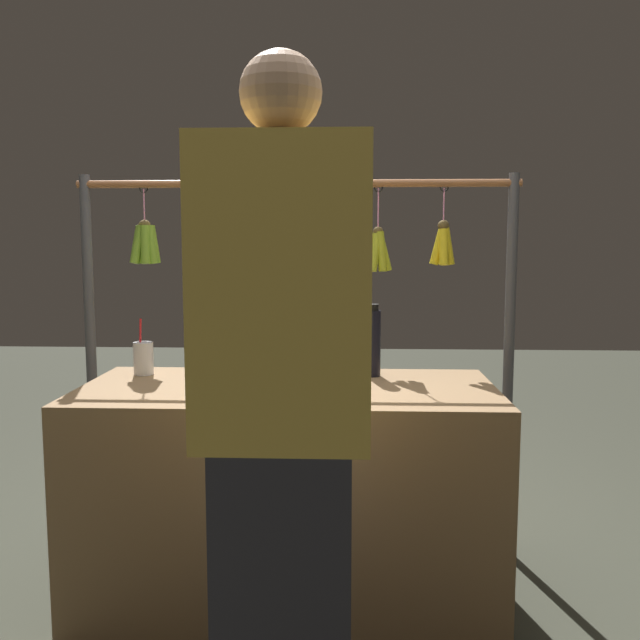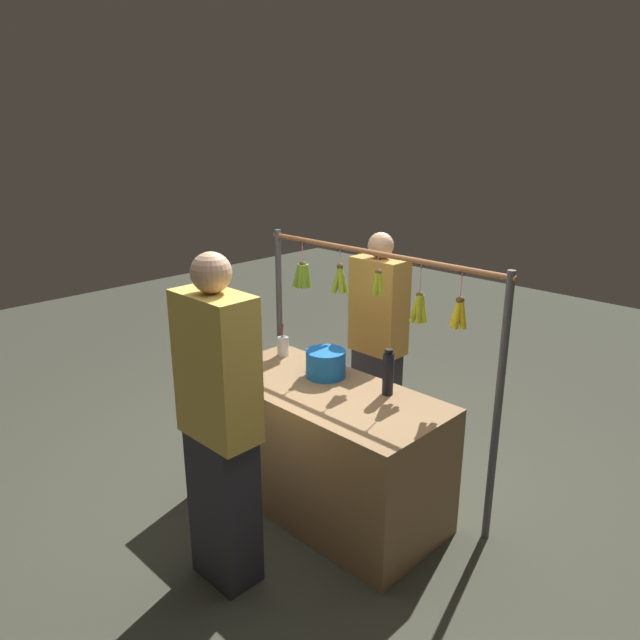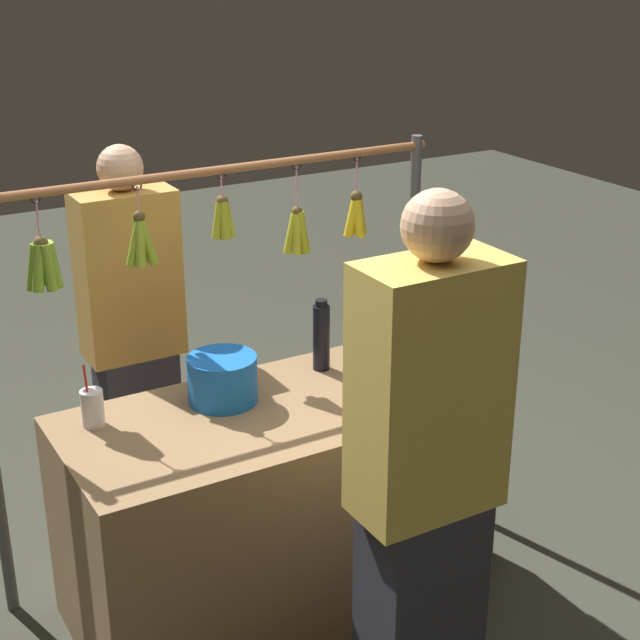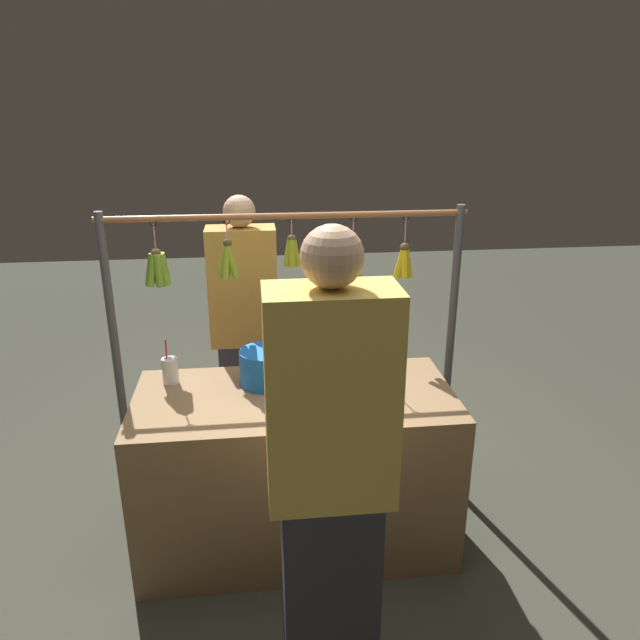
{
  "view_description": "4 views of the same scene",
  "coord_description": "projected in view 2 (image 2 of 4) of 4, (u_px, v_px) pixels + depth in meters",
  "views": [
    {
      "loc": [
        -0.22,
        2.43,
        1.33
      ],
      "look_at": [
        -0.12,
        0.0,
        1.05
      ],
      "focal_mm": 38.34,
      "sensor_mm": 36.0,
      "label": 1
    },
    {
      "loc": [
        -2.27,
        2.36,
        2.3
      ],
      "look_at": [
        0.04,
        0.0,
        1.23
      ],
      "focal_mm": 33.57,
      "sensor_mm": 36.0,
      "label": 2
    },
    {
      "loc": [
        1.39,
        2.73,
        2.37
      ],
      "look_at": [
        -0.19,
        0.0,
        1.1
      ],
      "focal_mm": 54.51,
      "sensor_mm": 36.0,
      "label": 3
    },
    {
      "loc": [
        0.17,
        2.5,
        2.09
      ],
      "look_at": [
        -0.12,
        0.0,
        1.18
      ],
      "focal_mm": 33.48,
      "sensor_mm": 36.0,
      "label": 4
    }
  ],
  "objects": [
    {
      "name": "ground_plane",
      "position": [
        325.0,
        504.0,
        3.82
      ],
      "size": [
        12.0,
        12.0,
        0.0
      ],
      "primitive_type": "plane",
      "color": "#3C3E32"
    },
    {
      "name": "market_counter",
      "position": [
        325.0,
        448.0,
        3.7
      ],
      "size": [
        1.5,
        0.71,
        0.81
      ],
      "primitive_type": "cube",
      "color": "olive",
      "rests_on": "ground"
    },
    {
      "name": "water_bottle",
      "position": [
        388.0,
        373.0,
        3.46
      ],
      "size": [
        0.07,
        0.07,
        0.28
      ],
      "color": "black",
      "rests_on": "market_counter"
    },
    {
      "name": "blue_bucket",
      "position": [
        326.0,
        363.0,
        3.73
      ],
      "size": [
        0.25,
        0.25,
        0.17
      ],
      "primitive_type": "cylinder",
      "color": "blue",
      "rests_on": "market_counter"
    },
    {
      "name": "customer_person",
      "position": [
        220.0,
        429.0,
        2.96
      ],
      "size": [
        0.42,
        0.23,
        1.77
      ],
      "color": "#2D2D38",
      "rests_on": "ground"
    },
    {
      "name": "display_rack",
      "position": [
        369.0,
        320.0,
        3.79
      ],
      "size": [
        1.84,
        0.12,
        1.61
      ],
      "color": "#4C4C51",
      "rests_on": "ground"
    },
    {
      "name": "drink_cup",
      "position": [
        283.0,
        346.0,
        4.08
      ],
      "size": [
        0.08,
        0.08,
        0.22
      ],
      "color": "silver",
      "rests_on": "market_counter"
    },
    {
      "name": "vendor_person",
      "position": [
        378.0,
        347.0,
        4.26
      ],
      "size": [
        0.39,
        0.21,
        1.63
      ],
      "color": "#2D2D38",
      "rests_on": "ground"
    }
  ]
}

